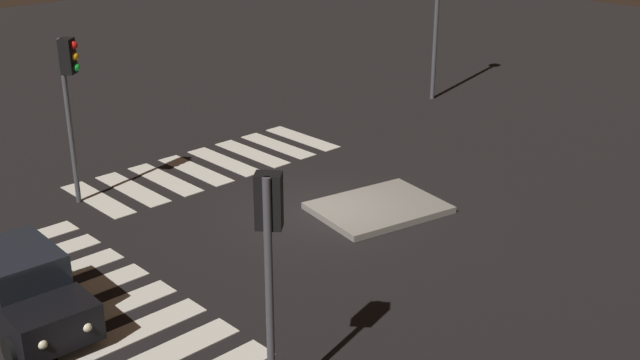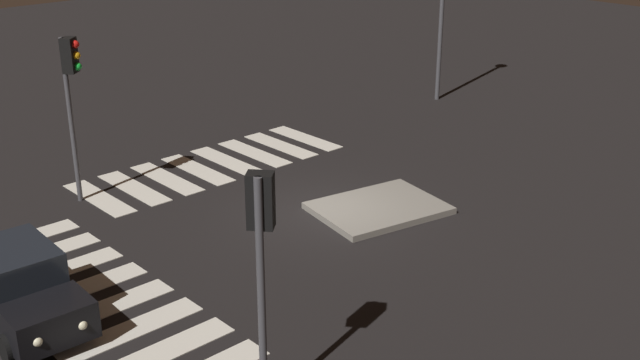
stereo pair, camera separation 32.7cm
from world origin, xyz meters
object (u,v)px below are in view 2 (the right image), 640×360
Objects in this scene: traffic_light_north at (261,234)px; traffic_light_east at (71,80)px; traffic_island at (378,208)px; car_black at (21,287)px.

traffic_light_north is 10.96m from traffic_light_east.
traffic_light_east is (-1.99, -10.77, 0.24)m from traffic_light_north.
traffic_island is at bearing 2.47° from traffic_light_east.
traffic_light_east is (-4.03, -5.20, 2.77)m from car_black.
traffic_island is 9.49m from traffic_light_north.
car_black is (9.73, -1.08, 0.74)m from traffic_island.
traffic_light_north is 0.93× the size of traffic_light_east.
car_black is at bearing -6.32° from traffic_island.
car_black is 6.45m from traffic_light_north.
traffic_island is 0.88× the size of traffic_light_north.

